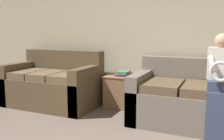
# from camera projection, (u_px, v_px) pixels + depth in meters

# --- Properties ---
(wall_back) EXTENTS (7.90, 0.06, 2.55)m
(wall_back) POSITION_uv_depth(u_px,v_px,m) (185.00, 29.00, 3.77)
(wall_back) COLOR #BCB293
(wall_back) RESTS_ON ground_plane
(couch_main) EXTENTS (1.83, 0.93, 0.86)m
(couch_main) POSITION_uv_depth(u_px,v_px,m) (203.00, 101.00, 3.27)
(couch_main) COLOR #70665B
(couch_main) RESTS_ON ground_plane
(couch_side) EXTENTS (1.51, 0.88, 0.91)m
(couch_side) POSITION_uv_depth(u_px,v_px,m) (54.00, 85.00, 4.20)
(couch_side) COLOR brown
(couch_side) RESTS_ON ground_plane
(child_left_seated) EXTENTS (0.30, 0.37, 1.21)m
(child_left_seated) POSITION_uv_depth(u_px,v_px,m) (220.00, 82.00, 2.80)
(child_left_seated) COLOR #384260
(child_left_seated) RESTS_ON ground_plane
(side_shelf) EXTENTS (0.59, 0.39, 0.52)m
(side_shelf) POSITION_uv_depth(u_px,v_px,m) (123.00, 91.00, 4.06)
(side_shelf) COLOR olive
(side_shelf) RESTS_ON ground_plane
(book_stack) EXTENTS (0.22, 0.27, 0.08)m
(book_stack) POSITION_uv_depth(u_px,v_px,m) (124.00, 74.00, 4.02)
(book_stack) COLOR #7A4284
(book_stack) RESTS_ON side_shelf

